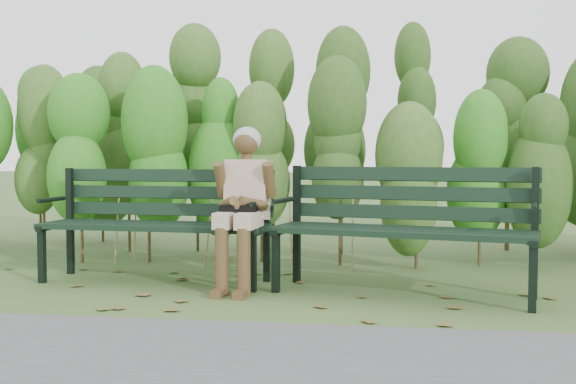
# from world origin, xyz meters

# --- Properties ---
(ground) EXTENTS (80.00, 80.00, 0.00)m
(ground) POSITION_xyz_m (0.00, 0.00, 0.00)
(ground) COLOR #3B5427
(hedge_band) EXTENTS (11.04, 1.67, 2.42)m
(hedge_band) POSITION_xyz_m (0.00, 1.86, 1.26)
(hedge_band) COLOR #47381E
(hedge_band) RESTS_ON ground
(leaf_litter) EXTENTS (5.65, 2.25, 0.01)m
(leaf_litter) POSITION_xyz_m (0.44, -0.27, 0.00)
(leaf_litter) COLOR brown
(leaf_litter) RESTS_ON ground
(bench_left) EXTENTS (1.90, 0.74, 0.93)m
(bench_left) POSITION_xyz_m (-1.09, 0.43, 0.55)
(bench_left) COLOR black
(bench_left) RESTS_ON ground
(bench_right) EXTENTS (2.01, 1.04, 0.96)m
(bench_right) POSITION_xyz_m (0.92, 0.17, 0.56)
(bench_right) COLOR black
(bench_right) RESTS_ON ground
(seated_woman) EXTENTS (0.49, 0.72, 1.27)m
(seated_woman) POSITION_xyz_m (-0.33, 0.19, 0.73)
(seated_woman) COLOR #C2A691
(seated_woman) RESTS_ON ground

